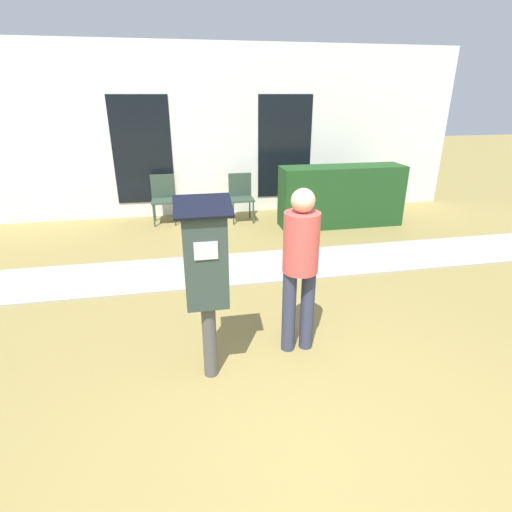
% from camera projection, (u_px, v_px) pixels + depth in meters
% --- Properties ---
extents(ground_plane, '(40.00, 40.00, 0.00)m').
position_uv_depth(ground_plane, '(318.00, 472.00, 2.63)').
color(ground_plane, olive).
extents(sidewalk, '(12.00, 1.10, 0.02)m').
position_uv_depth(sidewalk, '(240.00, 268.00, 5.68)').
color(sidewalk, '#A3A099').
rests_on(sidewalk, ground).
extents(building_facade, '(10.00, 0.26, 3.20)m').
position_uv_depth(building_facade, '(214.00, 133.00, 7.85)').
color(building_facade, white).
rests_on(building_facade, ground).
extents(parking_meter, '(0.44, 0.31, 1.59)m').
position_uv_depth(parking_meter, '(206.00, 269.00, 3.17)').
color(parking_meter, '#4C4C4C').
rests_on(parking_meter, ground).
extents(person_standing, '(0.32, 0.32, 1.58)m').
position_uv_depth(person_standing, '(300.00, 260.00, 3.57)').
color(person_standing, '#333851').
rests_on(person_standing, ground).
extents(outdoor_chair_left, '(0.44, 0.44, 0.90)m').
position_uv_depth(outdoor_chair_left, '(163.00, 195.00, 7.55)').
color(outdoor_chair_left, '#334738').
rests_on(outdoor_chair_left, ground).
extents(outdoor_chair_middle, '(0.44, 0.44, 0.90)m').
position_uv_depth(outdoor_chair_middle, '(241.00, 193.00, 7.67)').
color(outdoor_chair_middle, '#334738').
rests_on(outdoor_chair_middle, ground).
extents(hedge_row, '(2.27, 0.60, 1.10)m').
position_uv_depth(hedge_row, '(341.00, 196.00, 7.38)').
color(hedge_row, '#1E471E').
rests_on(hedge_row, ground).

